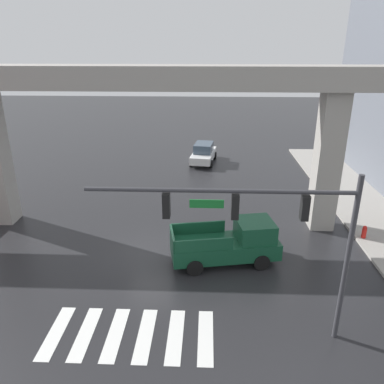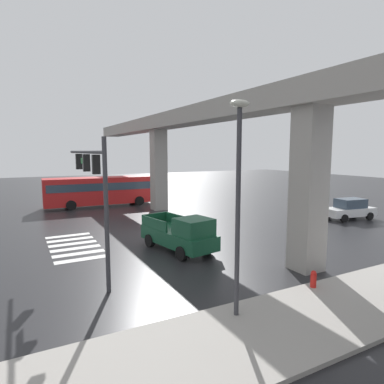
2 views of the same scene
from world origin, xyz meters
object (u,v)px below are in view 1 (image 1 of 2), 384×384
pickup_truck (231,243)px  traffic_signal_mast (270,222)px  fire_hydrant (364,233)px  sedan_white (203,153)px

pickup_truck → traffic_signal_mast: 6.16m
pickup_truck → fire_hydrant: 7.70m
sedan_white → traffic_signal_mast: bearing=-83.6°
traffic_signal_mast → fire_hydrant: size_ratio=10.22×
sedan_white → traffic_signal_mast: (2.38, -21.34, 3.71)m
pickup_truck → sedan_white: 16.46m
pickup_truck → sedan_white: (-1.53, 16.39, -0.14)m
pickup_truck → fire_hydrant: pickup_truck is taller
sedan_white → fire_hydrant: size_ratio=5.30×
fire_hydrant → pickup_truck: bearing=-161.5°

